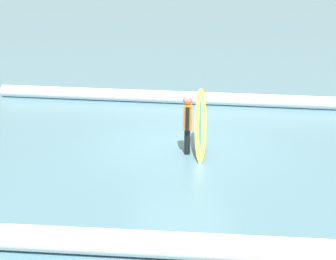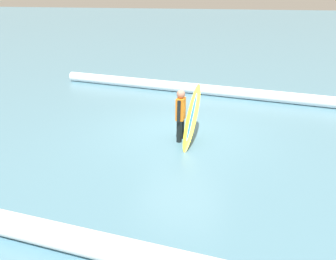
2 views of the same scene
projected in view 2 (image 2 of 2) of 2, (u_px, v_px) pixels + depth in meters
ground_plane at (181, 130)px, 10.12m from camera, size 196.03×196.03×0.00m
surfer at (181, 113)px, 9.18m from camera, size 0.22×0.58×1.37m
surfboard at (192, 116)px, 9.14m from camera, size 0.32×1.59×1.39m
wave_crest_foreground at (245, 94)px, 13.15m from camera, size 15.65×1.60×0.40m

